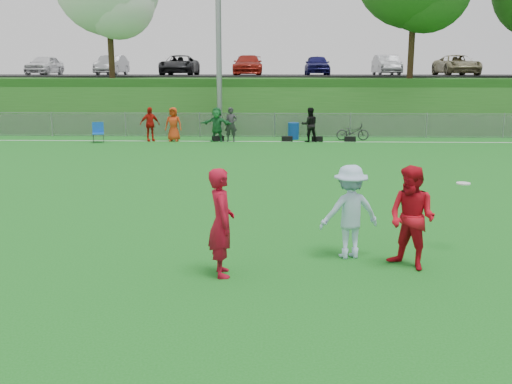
{
  "coord_description": "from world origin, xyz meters",
  "views": [
    {
      "loc": [
        0.09,
        -10.34,
        3.55
      ],
      "look_at": [
        -0.3,
        0.5,
        1.21
      ],
      "focal_mm": 40.0,
      "sensor_mm": 36.0,
      "label": 1
    }
  ],
  "objects_px": {
    "player_red_left": "(221,222)",
    "frisbee": "(463,183)",
    "bicycle": "(353,132)",
    "recycling_bin": "(293,131)",
    "player_red_center": "(412,218)",
    "player_blue": "(350,212)"
  },
  "relations": [
    {
      "from": "player_red_left",
      "to": "player_red_center",
      "type": "height_order",
      "value": "player_red_left"
    },
    {
      "from": "recycling_bin",
      "to": "bicycle",
      "type": "xyz_separation_m",
      "value": [
        2.99,
        -0.31,
        0.0
      ]
    },
    {
      "from": "frisbee",
      "to": "player_red_left",
      "type": "bearing_deg",
      "value": -160.95
    },
    {
      "from": "player_red_center",
      "to": "frisbee",
      "type": "height_order",
      "value": "player_red_center"
    },
    {
      "from": "frisbee",
      "to": "player_blue",
      "type": "bearing_deg",
      "value": -166.7
    },
    {
      "from": "recycling_bin",
      "to": "player_red_left",
      "type": "bearing_deg",
      "value": -95.24
    },
    {
      "from": "player_red_left",
      "to": "player_red_center",
      "type": "distance_m",
      "value": 3.42
    },
    {
      "from": "bicycle",
      "to": "recycling_bin",
      "type": "bearing_deg",
      "value": 83.28
    },
    {
      "from": "player_blue",
      "to": "recycling_bin",
      "type": "height_order",
      "value": "player_blue"
    },
    {
      "from": "player_blue",
      "to": "recycling_bin",
      "type": "relative_size",
      "value": 2.1
    },
    {
      "from": "player_red_center",
      "to": "recycling_bin",
      "type": "xyz_separation_m",
      "value": [
        -1.56,
        19.36,
        -0.51
      ]
    },
    {
      "from": "frisbee",
      "to": "recycling_bin",
      "type": "bearing_deg",
      "value": 98.7
    },
    {
      "from": "player_red_center",
      "to": "recycling_bin",
      "type": "distance_m",
      "value": 19.43
    },
    {
      "from": "player_red_left",
      "to": "bicycle",
      "type": "xyz_separation_m",
      "value": [
        4.81,
        19.53,
        -0.52
      ]
    },
    {
      "from": "recycling_bin",
      "to": "player_blue",
      "type": "bearing_deg",
      "value": -88.4
    },
    {
      "from": "player_blue",
      "to": "frisbee",
      "type": "distance_m",
      "value": 2.38
    },
    {
      "from": "recycling_bin",
      "to": "bicycle",
      "type": "distance_m",
      "value": 3.01
    },
    {
      "from": "recycling_bin",
      "to": "bicycle",
      "type": "height_order",
      "value": "bicycle"
    },
    {
      "from": "player_blue",
      "to": "recycling_bin",
      "type": "distance_m",
      "value": 18.8
    },
    {
      "from": "recycling_bin",
      "to": "bicycle",
      "type": "bearing_deg",
      "value": -5.99
    },
    {
      "from": "player_red_left",
      "to": "frisbee",
      "type": "height_order",
      "value": "player_red_left"
    },
    {
      "from": "frisbee",
      "to": "recycling_bin",
      "type": "xyz_separation_m",
      "value": [
        -2.79,
        18.25,
        -0.93
      ]
    }
  ]
}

